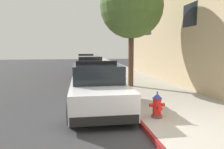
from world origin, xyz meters
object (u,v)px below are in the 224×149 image
(parked_car_silver_ahead, at_px, (90,67))
(street_tree, at_px, (132,7))
(police_cruiser, at_px, (97,87))
(parked_car_dark_far, at_px, (86,61))
(fire_hydrant, at_px, (157,106))

(parked_car_silver_ahead, bearing_deg, street_tree, -69.23)
(police_cruiser, distance_m, parked_car_silver_ahead, 8.27)
(parked_car_dark_far, bearing_deg, fire_hydrant, -85.54)
(street_tree, bearing_deg, police_cruiser, -122.74)
(police_cruiser, relative_size, parked_car_dark_far, 1.00)
(parked_car_silver_ahead, bearing_deg, parked_car_dark_far, 90.31)
(police_cruiser, bearing_deg, parked_car_silver_ahead, 88.91)
(street_tree, bearing_deg, parked_car_dark_far, 98.20)
(parked_car_dark_far, xyz_separation_m, fire_hydrant, (1.46, -18.73, -0.25))
(fire_hydrant, bearing_deg, street_tree, 84.43)
(police_cruiser, height_order, parked_car_dark_far, police_cruiser)
(parked_car_dark_far, bearing_deg, parked_car_silver_ahead, -89.69)
(parked_car_silver_ahead, relative_size, street_tree, 0.84)
(police_cruiser, distance_m, street_tree, 5.19)
(parked_car_dark_far, distance_m, street_tree, 14.18)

